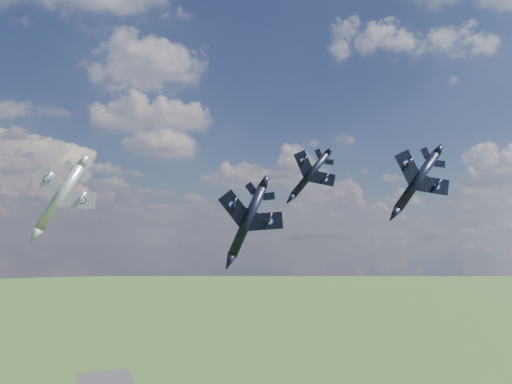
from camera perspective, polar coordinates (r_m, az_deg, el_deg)
name	(u,v)px	position (r m, az deg, el deg)	size (l,w,h in m)	color
jet_lead_navy	(247,221)	(68.56, -1.00, -3.33)	(10.16, 14.16, 2.93)	black
jet_right_navy	(417,181)	(70.81, 17.91, 1.15)	(9.31, 12.98, 2.69)	black
jet_high_navy	(310,175)	(97.84, 6.18, 1.97)	(10.30, 14.37, 2.97)	black
jet_left_silver	(60,197)	(84.90, -21.50, -0.55)	(11.62, 16.20, 3.35)	gray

